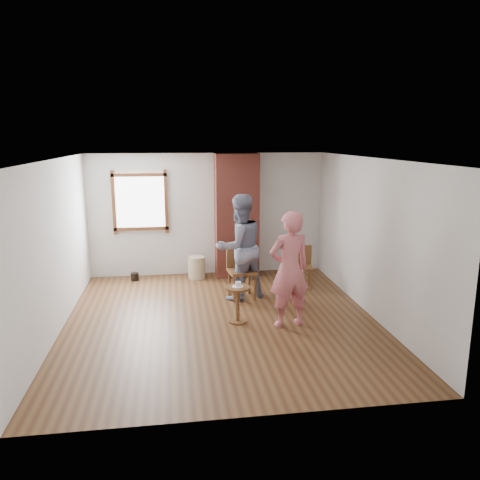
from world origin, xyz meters
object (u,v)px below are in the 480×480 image
dining_chair_left (241,267)px  dining_chair_right (302,264)px  man (240,247)px  person_pink (289,269)px  side_table (238,298)px  stoneware_crock (197,267)px

dining_chair_left → dining_chair_right: (1.28, 0.40, -0.11)m
man → person_pink: 1.51m
person_pink → dining_chair_right: bearing=-123.5°
dining_chair_left → person_pink: bearing=-76.4°
side_table → dining_chair_right: bearing=47.0°
side_table → dining_chair_left: bearing=79.3°
dining_chair_left → side_table: (-0.23, -1.22, -0.17)m
dining_chair_right → person_pink: person_pink is taller
stoneware_crock → man: bearing=-62.4°
person_pink → man: bearing=-79.4°
dining_chair_left → dining_chair_right: size_ratio=1.24×
stoneware_crock → side_table: bearing=-78.4°
dining_chair_right → person_pink: 2.05m
stoneware_crock → dining_chair_right: size_ratio=0.56×
stoneware_crock → dining_chair_left: (0.75, -1.32, 0.34)m
dining_chair_left → side_table: bearing=-107.5°
dining_chair_right → man: 1.48m
stoneware_crock → man: 1.72m
man → dining_chair_left: bearing=-138.9°
stoneware_crock → man: (0.72, -1.38, 0.74)m
stoneware_crock → person_pink: bearing=-65.0°
dining_chair_left → man: man is taller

